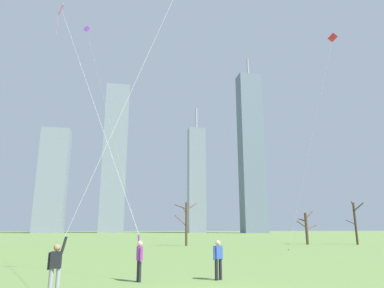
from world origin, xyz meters
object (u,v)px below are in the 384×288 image
(distant_kite_high_overhead_purple, at_px, (91,49))
(bare_tree_center, at_px, (186,221))
(bare_tree_rightmost, at_px, (355,222))
(distant_kite_drifting_left_red, at_px, (329,54))
(kite_flyer_far_back_pink, at_px, (113,172))
(bare_tree_far_right_edge, at_px, (306,226))
(kite_flyer_midfield_right_blue, at_px, (92,185))
(bystander_far_off_by_trees, at_px, (218,258))

(distant_kite_high_overhead_purple, relative_size, bare_tree_center, 5.15)
(bare_tree_rightmost, height_order, bare_tree_center, bare_tree_rightmost)
(distant_kite_drifting_left_red, distance_m, bare_tree_center, 25.64)
(kite_flyer_far_back_pink, distance_m, distant_kite_high_overhead_purple, 29.63)
(kite_flyer_far_back_pink, height_order, distant_kite_high_overhead_purple, distant_kite_high_overhead_purple)
(distant_kite_high_overhead_purple, xyz_separation_m, bare_tree_center, (12.41, 2.68, -20.68))
(bare_tree_far_right_edge, bearing_deg, bare_tree_center, -178.58)
(distant_kite_drifting_left_red, distance_m, distant_kite_high_overhead_purple, 28.14)
(kite_flyer_midfield_right_blue, xyz_separation_m, bystander_far_off_by_trees, (5.22, 2.32, -2.74))
(distant_kite_drifting_left_red, bearing_deg, kite_flyer_midfield_right_blue, -140.51)
(kite_flyer_midfield_right_blue, bearing_deg, bare_tree_far_right_edge, 50.75)
(kite_flyer_midfield_right_blue, distance_m, bare_tree_far_right_edge, 39.23)
(bare_tree_rightmost, bearing_deg, bystander_far_off_by_trees, -134.30)
(distant_kite_high_overhead_purple, distance_m, bare_tree_center, 24.26)
(distant_kite_high_overhead_purple, height_order, bare_tree_far_right_edge, distant_kite_high_overhead_purple)
(bystander_far_off_by_trees, xyz_separation_m, bare_tree_far_right_edge, (19.59, 28.05, 1.40))
(kite_flyer_far_back_pink, height_order, bare_tree_rightmost, kite_flyer_far_back_pink)
(bare_tree_rightmost, distance_m, bare_tree_far_right_edge, 6.41)
(kite_flyer_far_back_pink, bearing_deg, kite_flyer_midfield_right_blue, -95.97)
(distant_kite_drifting_left_red, relative_size, distant_kite_high_overhead_purple, 0.88)
(kite_flyer_midfield_right_blue, relative_size, kite_flyer_far_back_pink, 0.92)
(distant_kite_high_overhead_purple, bearing_deg, distant_kite_drifting_left_red, -17.44)
(bare_tree_rightmost, relative_size, bare_tree_far_right_edge, 1.27)
(bystander_far_off_by_trees, bearing_deg, bare_tree_far_right_edge, 55.06)
(distant_kite_drifting_left_red, bearing_deg, bare_tree_center, 142.28)
(kite_flyer_midfield_right_blue, xyz_separation_m, bare_tree_far_right_edge, (24.81, 30.36, -1.34))
(bystander_far_off_by_trees, height_order, bare_tree_center, bare_tree_center)
(bare_tree_center, bearing_deg, bare_tree_far_right_edge, 1.42)
(bystander_far_off_by_trees, distance_m, bare_tree_center, 27.92)
(kite_flyer_midfield_right_blue, bearing_deg, bystander_far_off_by_trees, 23.96)
(kite_flyer_far_back_pink, height_order, distant_kite_drifting_left_red, distant_kite_drifting_left_red)
(kite_flyer_midfield_right_blue, xyz_separation_m, distant_kite_high_overhead_purple, (-3.82, 27.28, 19.96))
(bystander_far_off_by_trees, relative_size, bare_tree_center, 0.31)
(distant_kite_drifting_left_red, height_order, distant_kite_high_overhead_purple, distant_kite_high_overhead_purple)
(bare_tree_rightmost, bearing_deg, distant_kite_drifting_left_red, -129.34)
(bystander_far_off_by_trees, height_order, distant_kite_high_overhead_purple, distant_kite_high_overhead_purple)
(bare_tree_rightmost, xyz_separation_m, bare_tree_center, (-22.38, 1.25, 0.01))
(kite_flyer_midfield_right_blue, height_order, bare_tree_center, kite_flyer_midfield_right_blue)
(kite_flyer_midfield_right_blue, xyz_separation_m, bare_tree_center, (8.59, 29.96, -0.72))
(kite_flyer_midfield_right_blue, relative_size, bare_tree_center, 3.53)
(bare_tree_center, height_order, bare_tree_far_right_edge, bare_tree_center)
(bare_tree_center, bearing_deg, bare_tree_rightmost, -3.20)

